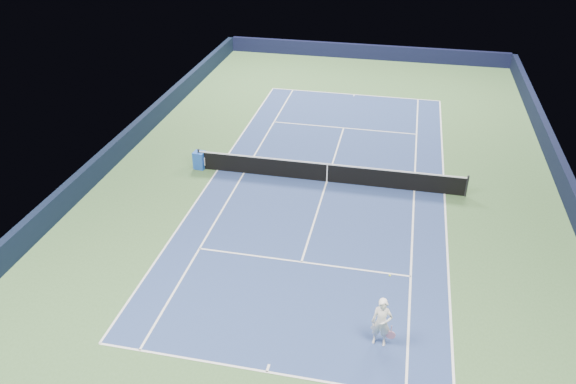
# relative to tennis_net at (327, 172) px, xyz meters

# --- Properties ---
(ground) EXTENTS (40.00, 40.00, 0.00)m
(ground) POSITION_rel_tennis_net_xyz_m (0.00, 0.00, -0.50)
(ground) COLOR #3B5D33
(ground) RESTS_ON ground
(wall_far) EXTENTS (22.00, 0.35, 1.10)m
(wall_far) POSITION_rel_tennis_net_xyz_m (0.00, 19.82, 0.05)
(wall_far) COLOR black
(wall_far) RESTS_ON ground
(wall_right) EXTENTS (0.35, 40.00, 1.10)m
(wall_right) POSITION_rel_tennis_net_xyz_m (10.82, 0.00, 0.05)
(wall_right) COLOR black
(wall_right) RESTS_ON ground
(wall_left) EXTENTS (0.35, 40.00, 1.10)m
(wall_left) POSITION_rel_tennis_net_xyz_m (-10.82, 0.00, 0.05)
(wall_left) COLOR black
(wall_left) RESTS_ON ground
(court_surface) EXTENTS (10.97, 23.77, 0.01)m
(court_surface) POSITION_rel_tennis_net_xyz_m (0.00, 0.00, -0.50)
(court_surface) COLOR navy
(court_surface) RESTS_ON ground
(baseline_far) EXTENTS (10.97, 0.08, 0.00)m
(baseline_far) POSITION_rel_tennis_net_xyz_m (0.00, 11.88, -0.50)
(baseline_far) COLOR white
(baseline_far) RESTS_ON ground
(baseline_near) EXTENTS (10.97, 0.08, 0.00)m
(baseline_near) POSITION_rel_tennis_net_xyz_m (0.00, -11.88, -0.50)
(baseline_near) COLOR white
(baseline_near) RESTS_ON ground
(sideline_doubles_right) EXTENTS (0.08, 23.77, 0.00)m
(sideline_doubles_right) POSITION_rel_tennis_net_xyz_m (5.49, 0.00, -0.50)
(sideline_doubles_right) COLOR white
(sideline_doubles_right) RESTS_ON ground
(sideline_doubles_left) EXTENTS (0.08, 23.77, 0.00)m
(sideline_doubles_left) POSITION_rel_tennis_net_xyz_m (-5.49, 0.00, -0.50)
(sideline_doubles_left) COLOR white
(sideline_doubles_left) RESTS_ON ground
(sideline_singles_right) EXTENTS (0.08, 23.77, 0.00)m
(sideline_singles_right) POSITION_rel_tennis_net_xyz_m (4.12, 0.00, -0.50)
(sideline_singles_right) COLOR white
(sideline_singles_right) RESTS_ON ground
(sideline_singles_left) EXTENTS (0.08, 23.77, 0.00)m
(sideline_singles_left) POSITION_rel_tennis_net_xyz_m (-4.12, 0.00, -0.50)
(sideline_singles_left) COLOR white
(sideline_singles_left) RESTS_ON ground
(service_line_far) EXTENTS (8.23, 0.08, 0.00)m
(service_line_far) POSITION_rel_tennis_net_xyz_m (0.00, 6.40, -0.50)
(service_line_far) COLOR white
(service_line_far) RESTS_ON ground
(service_line_near) EXTENTS (8.23, 0.08, 0.00)m
(service_line_near) POSITION_rel_tennis_net_xyz_m (0.00, -6.40, -0.50)
(service_line_near) COLOR white
(service_line_near) RESTS_ON ground
(center_service_line) EXTENTS (0.08, 12.80, 0.00)m
(center_service_line) POSITION_rel_tennis_net_xyz_m (0.00, 0.00, -0.50)
(center_service_line) COLOR white
(center_service_line) RESTS_ON ground
(center_mark_far) EXTENTS (0.08, 0.30, 0.00)m
(center_mark_far) POSITION_rel_tennis_net_xyz_m (0.00, 11.73, -0.50)
(center_mark_far) COLOR white
(center_mark_far) RESTS_ON ground
(center_mark_near) EXTENTS (0.08, 0.30, 0.00)m
(center_mark_near) POSITION_rel_tennis_net_xyz_m (0.00, -11.73, -0.50)
(center_mark_near) COLOR white
(center_mark_near) RESTS_ON ground
(tennis_net) EXTENTS (12.90, 0.10, 1.07)m
(tennis_net) POSITION_rel_tennis_net_xyz_m (0.00, 0.00, 0.00)
(tennis_net) COLOR black
(tennis_net) RESTS_ON ground
(sponsor_cube) EXTENTS (0.63, 0.56, 0.89)m
(sponsor_cube) POSITION_rel_tennis_net_xyz_m (-6.40, 0.05, -0.06)
(sponsor_cube) COLOR blue
(sponsor_cube) RESTS_ON ground
(tennis_player) EXTENTS (0.81, 1.27, 1.99)m
(tennis_player) POSITION_rel_tennis_net_xyz_m (3.22, -9.98, 0.38)
(tennis_player) COLOR white
(tennis_player) RESTS_ON ground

